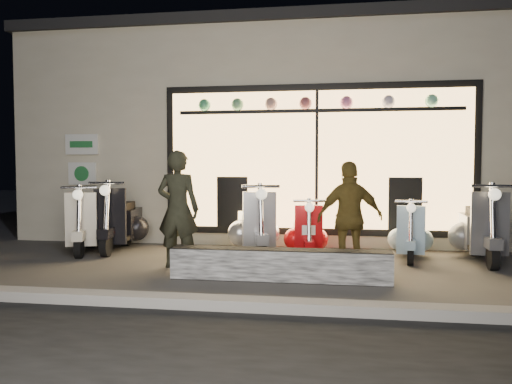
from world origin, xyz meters
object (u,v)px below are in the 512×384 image
scooter_silver (255,227)px  scooter_red (306,234)px  woman (350,218)px  man (178,209)px  graffiti_barrier (280,265)px

scooter_silver → scooter_red: scooter_silver is taller
scooter_silver → woman: woman is taller
scooter_silver → man: bearing=-142.7°
scooter_red → woman: (0.64, -1.12, 0.39)m
scooter_red → graffiti_barrier: bearing=-105.2°
man → woman: bearing=-178.2°
man → graffiti_barrier: bearing=161.9°
graffiti_barrier → scooter_silver: 1.91m
graffiti_barrier → woman: bearing=30.9°
scooter_silver → graffiti_barrier: bearing=-87.4°
scooter_red → woman: size_ratio=0.85×
man → woman: size_ratio=1.10×
scooter_silver → woman: size_ratio=1.04×
scooter_silver → man: size_ratio=0.94×
woman → man: bearing=-15.7°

